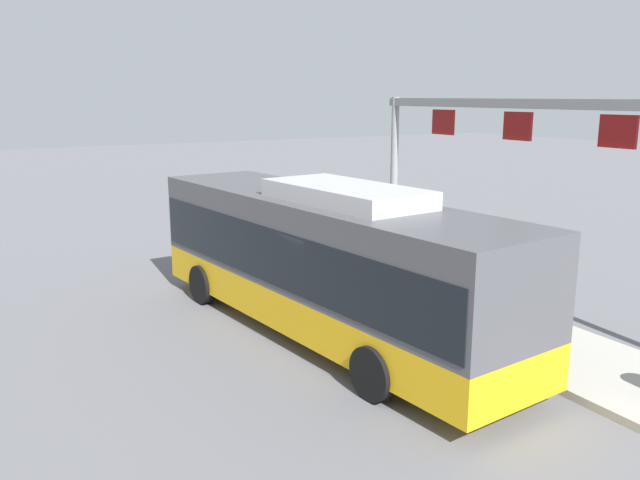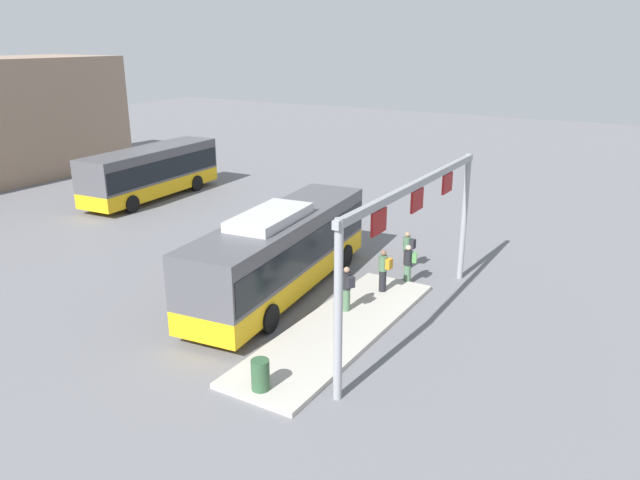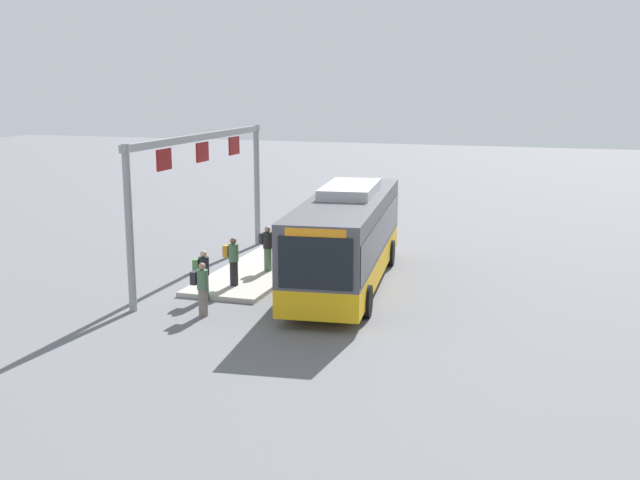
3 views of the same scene
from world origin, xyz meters
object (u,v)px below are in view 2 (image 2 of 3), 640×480
object	(u,v)px
bus_main	(281,248)
person_waiting_near	(384,270)
person_boarding	(407,250)
trash_bin	(260,375)
person_waiting_mid	(408,264)
bus_background_left	(151,170)
person_waiting_far	(347,288)

from	to	relation	value
bus_main	person_waiting_near	world-z (taller)	bus_main
person_waiting_near	bus_main	bearing A→B (deg)	32.80
person_boarding	person_waiting_near	xyz separation A→B (m)	(-3.05, -0.32, 0.16)
trash_bin	person_waiting_mid	bearing A→B (deg)	-2.13
person_waiting_near	person_waiting_mid	xyz separation A→B (m)	(1.49, -0.40, -0.16)
bus_background_left	trash_bin	size ratio (longest dim) A/B	11.12
person_waiting_mid	trash_bin	distance (m)	9.53
person_waiting_far	trash_bin	bearing A→B (deg)	122.55
person_boarding	trash_bin	xyz separation A→B (m)	(-11.08, -0.36, -0.28)
bus_background_left	trash_bin	bearing A→B (deg)	48.86
bus_main	bus_background_left	size ratio (longest dim) A/B	1.10
bus_main	person_boarding	bearing A→B (deg)	-39.99
bus_background_left	person_waiting_near	size ratio (longest dim) A/B	5.99
bus_main	person_waiting_far	world-z (taller)	bus_main
person_waiting_mid	person_boarding	bearing A→B (deg)	-81.30
person_boarding	person_waiting_near	world-z (taller)	person_waiting_near
bus_main	person_waiting_near	bearing A→B (deg)	-69.66
bus_main	person_waiting_mid	size ratio (longest dim) A/B	6.59
bus_background_left	person_boarding	bearing A→B (deg)	76.20
person_waiting_far	person_waiting_mid	bearing A→B (deg)	-72.81
person_waiting_near	person_waiting_mid	bearing A→B (deg)	-98.74
trash_bin	bus_background_left	bearing A→B (deg)	52.65
bus_main	person_boarding	size ratio (longest dim) A/B	6.59
bus_background_left	person_waiting_near	xyz separation A→B (m)	(-6.30, -18.73, -0.73)
bus_background_left	person_boarding	size ratio (longest dim) A/B	5.99
trash_bin	person_waiting_far	bearing A→B (deg)	4.02
person_boarding	trash_bin	world-z (taller)	person_boarding
person_boarding	bus_background_left	bearing A→B (deg)	-9.68
person_waiting_mid	person_waiting_near	bearing A→B (deg)	59.29
bus_main	person_waiting_near	size ratio (longest dim) A/B	6.59
person_waiting_mid	person_waiting_far	world-z (taller)	person_waiting_far
bus_background_left	person_waiting_far	distance (m)	20.28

